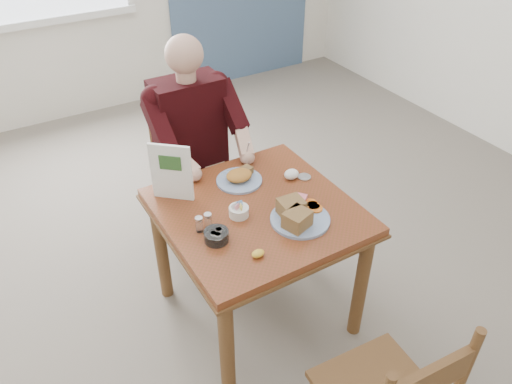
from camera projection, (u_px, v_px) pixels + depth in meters
floor at (257, 310)px, 2.88m from camera, size 6.00×6.00×0.00m
lemon_wedge at (258, 254)px, 2.15m from camera, size 0.07×0.06×0.03m
napkin at (291, 174)px, 2.63m from camera, size 0.10×0.09×0.05m
metal_dish at (304, 177)px, 2.64m from camera, size 0.09×0.09×0.01m
table at (257, 225)px, 2.50m from camera, size 0.92×0.92×0.75m
chair_far at (192, 175)px, 3.15m from camera, size 0.42×0.42×0.95m
diner at (195, 135)px, 2.89m from camera, size 0.53×0.56×1.39m
near_plate at (297, 215)px, 2.34m from camera, size 0.33×0.33×0.09m
far_plate at (240, 177)px, 2.61m from camera, size 0.29×0.29×0.07m
caddy at (239, 211)px, 2.37m from camera, size 0.12×0.12×0.07m
shakers at (204, 222)px, 2.28m from camera, size 0.08×0.04×0.08m
creamer at (216, 236)px, 2.23m from camera, size 0.12×0.12×0.05m
menu at (171, 172)px, 2.41m from camera, size 0.17×0.15×0.31m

